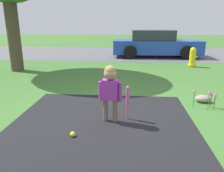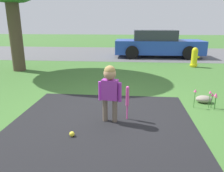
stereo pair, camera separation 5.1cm
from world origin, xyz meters
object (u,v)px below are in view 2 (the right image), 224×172
at_px(sports_ball, 72,134).
at_px(parked_car, 158,44).
at_px(child, 110,86).
at_px(baseball_bat, 127,98).
at_px(fire_hydrant, 194,57).

relative_size(sports_ball, parked_car, 0.02).
bearing_deg(child, baseball_bat, 28.37).
distance_m(sports_ball, parked_car, 8.87).
xyz_separation_m(child, fire_hydrant, (2.83, 5.31, -0.28)).
height_order(child, parked_car, parked_car).
distance_m(baseball_bat, parked_car, 7.97).
relative_size(baseball_bat, fire_hydrant, 0.81).
height_order(child, fire_hydrant, child).
bearing_deg(parked_car, sports_ball, -105.30).
relative_size(baseball_bat, parked_car, 0.14).
height_order(sports_ball, parked_car, parked_car).
height_order(sports_ball, fire_hydrant, fire_hydrant).
relative_size(child, parked_car, 0.23).
bearing_deg(fire_hydrant, child, -118.07).
bearing_deg(baseball_bat, child, -159.27).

